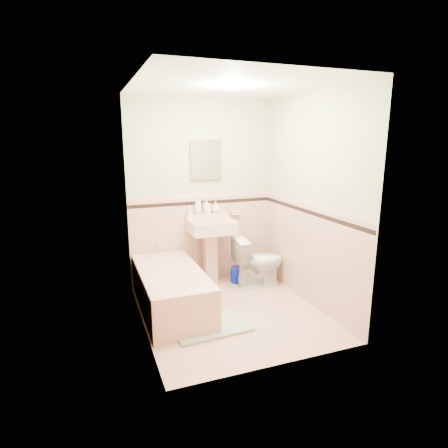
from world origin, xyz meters
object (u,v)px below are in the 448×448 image
object	(u,v)px
soap_bottle_mid	(206,206)
shoe	(208,327)
soap_bottle_left	(198,205)
toilet	(258,261)
bathtub	(171,291)
soap_bottle_right	(216,207)
medicine_cabinet	(206,159)
sink	(212,253)
bucket	(237,275)

from	to	relation	value
soap_bottle_mid	shoe	distance (m)	1.77
soap_bottle_left	toilet	distance (m)	1.12
bathtub	shoe	bearing A→B (deg)	-71.41
soap_bottle_left	soap_bottle_right	world-z (taller)	soap_bottle_left
toilet	medicine_cabinet	bearing A→B (deg)	57.58
sink	soap_bottle_right	xyz separation A→B (m)	(0.12, 0.18, 0.60)
soap_bottle_mid	shoe	size ratio (longest dim) A/B	1.24
bathtub	sink	distance (m)	0.89
sink	soap_bottle_left	xyz separation A→B (m)	(-0.13, 0.18, 0.64)
soap_bottle_right	toilet	bearing A→B (deg)	-40.39
sink	shoe	size ratio (longest dim) A/B	5.64
sink	soap_bottle_mid	xyz separation A→B (m)	(-0.01, 0.18, 0.62)
toilet	shoe	bearing A→B (deg)	136.65
bucket	shoe	xyz separation A→B (m)	(-0.82, -1.19, -0.04)
sink	toilet	xyz separation A→B (m)	(0.59, -0.22, -0.11)
soap_bottle_left	soap_bottle_right	size ratio (longest dim) A/B	1.61
bathtub	medicine_cabinet	world-z (taller)	medicine_cabinet
sink	bucket	size ratio (longest dim) A/B	4.29
soap_bottle_mid	bucket	xyz separation A→B (m)	(0.38, -0.20, -0.97)
bathtub	soap_bottle_mid	size ratio (longest dim) A/B	7.42
medicine_cabinet	shoe	distance (m)	2.21
sink	bucket	distance (m)	0.51
soap_bottle_right	toilet	world-z (taller)	soap_bottle_right
soap_bottle_right	shoe	world-z (taller)	soap_bottle_right
bathtub	soap_bottle_left	bearing A→B (deg)	52.12
soap_bottle_right	shoe	bearing A→B (deg)	-112.61
soap_bottle_mid	soap_bottle_right	world-z (taller)	soap_bottle_mid
toilet	shoe	distance (m)	1.46
sink	shoe	bearing A→B (deg)	-110.68
sink	soap_bottle_left	bearing A→B (deg)	125.36
medicine_cabinet	shoe	world-z (taller)	medicine_cabinet
soap_bottle_right	soap_bottle_left	bearing A→B (deg)	180.00
shoe	soap_bottle_mid	bearing A→B (deg)	66.65
toilet	soap_bottle_right	bearing A→B (deg)	53.19
soap_bottle_left	soap_bottle_mid	world-z (taller)	soap_bottle_left
sink	medicine_cabinet	size ratio (longest dim) A/B	1.78
bathtub	soap_bottle_mid	bearing A→B (deg)	46.67
soap_bottle_mid	toilet	bearing A→B (deg)	-33.62
sink	medicine_cabinet	distance (m)	1.26
medicine_cabinet	sink	bearing A→B (deg)	-90.00
soap_bottle_left	sink	bearing A→B (deg)	-54.64
sink	shoe	world-z (taller)	sink
soap_bottle_mid	soap_bottle_left	bearing A→B (deg)	180.00
soap_bottle_mid	shoe	world-z (taller)	soap_bottle_mid
soap_bottle_mid	bucket	size ratio (longest dim) A/B	0.95
soap_bottle_mid	toilet	xyz separation A→B (m)	(0.60, -0.40, -0.74)
sink	soap_bottle_right	world-z (taller)	soap_bottle_right
bathtub	soap_bottle_left	world-z (taller)	soap_bottle_left
bathtub	shoe	size ratio (longest dim) A/B	9.22
bathtub	medicine_cabinet	size ratio (longest dim) A/B	2.90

